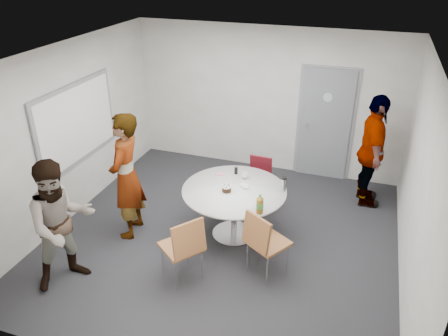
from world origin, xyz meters
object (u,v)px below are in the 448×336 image
at_px(chair_near_left, 185,244).
at_px(table, 236,197).
at_px(door, 325,125).
at_px(chair_far, 259,176).
at_px(person_left, 62,224).
at_px(person_right, 372,152).
at_px(chair_near_right, 263,239).
at_px(person_main, 126,177).
at_px(whiteboard, 77,123).

bearing_deg(chair_near_left, table, 23.27).
height_order(door, chair_far, door).
bearing_deg(table, door, 68.14).
relative_size(person_left, person_right, 0.91).
bearing_deg(table, chair_near_right, -51.17).
relative_size(chair_far, person_right, 0.43).
relative_size(chair_near_left, person_main, 0.51).
bearing_deg(table, whiteboard, 178.39).
height_order(person_main, person_right, person_main).
height_order(whiteboard, table, whiteboard).
relative_size(person_main, person_left, 1.11).
bearing_deg(person_main, person_right, 112.27).
distance_m(chair_near_right, person_left, 2.52).
xyz_separation_m(chair_near_right, chair_far, (-0.52, 1.79, -0.10)).
relative_size(chair_near_left, chair_near_right, 1.01).
xyz_separation_m(chair_near_left, chair_far, (0.38, 2.22, -0.10)).
bearing_deg(chair_near_left, person_main, 95.68).
bearing_deg(table, person_main, -164.26).
bearing_deg(chair_near_right, person_left, -127.69).
distance_m(whiteboard, person_left, 1.99).
relative_size(chair_near_left, person_left, 0.56).
height_order(door, person_left, door).
distance_m(whiteboard, chair_far, 3.02).
xyz_separation_m(door, chair_near_right, (-0.34, -3.11, -0.43)).
distance_m(chair_near_right, person_right, 2.67).
height_order(table, chair_near_left, table).
xyz_separation_m(door, person_right, (0.85, -0.75, -0.08)).
relative_size(table, chair_near_left, 1.55).
relative_size(door, person_main, 1.11).
distance_m(door, person_right, 1.14).
bearing_deg(person_main, door, 129.22).
bearing_deg(door, chair_far, -123.34).
height_order(chair_near_left, person_main, person_main).
bearing_deg(table, chair_near_left, -104.12).
xyz_separation_m(whiteboard, chair_near_left, (2.32, -1.25, -0.85)).
bearing_deg(table, person_right, 41.84).
height_order(chair_near_left, chair_near_right, chair_near_left).
xyz_separation_m(table, chair_near_left, (-0.30, -1.18, -0.08)).
relative_size(door, whiteboard, 1.12).
distance_m(table, person_left, 2.39).
height_order(chair_near_left, person_right, person_right).
height_order(door, chair_near_right, door).
bearing_deg(chair_near_right, chair_near_left, -122.54).
xyz_separation_m(table, person_main, (-1.52, -0.43, 0.28)).
bearing_deg(person_right, person_main, 112.02).
bearing_deg(person_left, person_main, 24.75).
relative_size(table, chair_far, 1.84).
height_order(chair_far, person_right, person_right).
bearing_deg(chair_near_right, person_right, 95.13).
xyz_separation_m(whiteboard, person_right, (4.41, 1.53, -0.50)).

